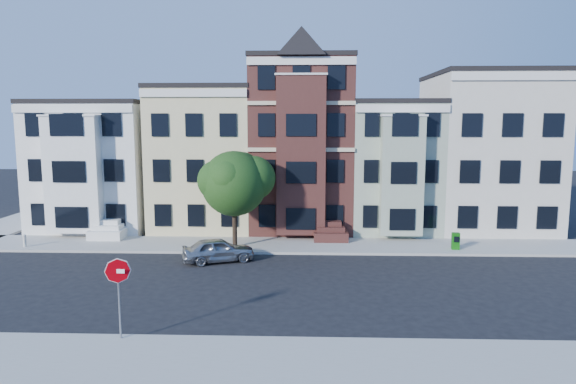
{
  "coord_description": "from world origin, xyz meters",
  "views": [
    {
      "loc": [
        0.31,
        -23.52,
        7.8
      ],
      "look_at": [
        -0.6,
        2.71,
        4.2
      ],
      "focal_mm": 32.0,
      "sensor_mm": 36.0,
      "label": 1
    }
  ],
  "objects_px": {
    "street_tree": "(234,188)",
    "stop_sign": "(119,293)",
    "fire_hydrant": "(25,242)",
    "parked_car": "(218,250)",
    "newspaper_box": "(456,241)"
  },
  "relations": [
    {
      "from": "fire_hydrant",
      "to": "street_tree",
      "type": "bearing_deg",
      "value": 2.16
    },
    {
      "from": "street_tree",
      "to": "parked_car",
      "type": "relative_size",
      "value": 1.83
    },
    {
      "from": "street_tree",
      "to": "newspaper_box",
      "type": "bearing_deg",
      "value": -0.74
    },
    {
      "from": "street_tree",
      "to": "fire_hydrant",
      "type": "xyz_separation_m",
      "value": [
        -12.96,
        -0.49,
        -3.34
      ]
    },
    {
      "from": "fire_hydrant",
      "to": "stop_sign",
      "type": "relative_size",
      "value": 0.19
    },
    {
      "from": "parked_car",
      "to": "newspaper_box",
      "type": "xyz_separation_m",
      "value": [
        13.97,
        2.77,
        -0.03
      ]
    },
    {
      "from": "street_tree",
      "to": "stop_sign",
      "type": "relative_size",
      "value": 2.21
    },
    {
      "from": "parked_car",
      "to": "fire_hydrant",
      "type": "distance_m",
      "value": 12.67
    },
    {
      "from": "street_tree",
      "to": "newspaper_box",
      "type": "distance_m",
      "value": 13.8
    },
    {
      "from": "parked_car",
      "to": "fire_hydrant",
      "type": "relative_size",
      "value": 6.45
    },
    {
      "from": "newspaper_box",
      "to": "stop_sign",
      "type": "height_order",
      "value": "stop_sign"
    },
    {
      "from": "street_tree",
      "to": "parked_car",
      "type": "bearing_deg",
      "value": -100.32
    },
    {
      "from": "fire_hydrant",
      "to": "parked_car",
      "type": "bearing_deg",
      "value": -11.17
    },
    {
      "from": "fire_hydrant",
      "to": "stop_sign",
      "type": "height_order",
      "value": "stop_sign"
    },
    {
      "from": "street_tree",
      "to": "newspaper_box",
      "type": "height_order",
      "value": "street_tree"
    }
  ]
}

